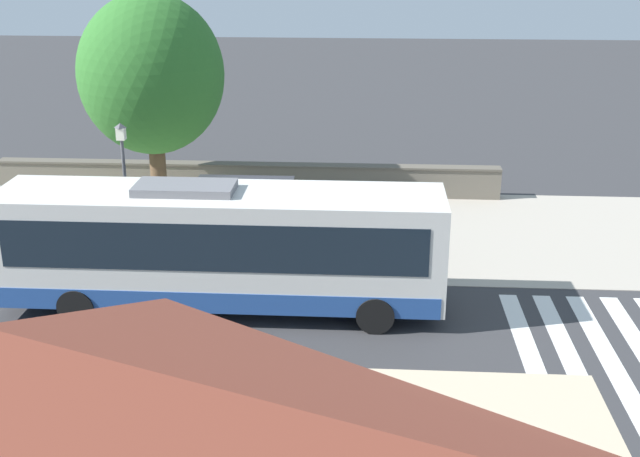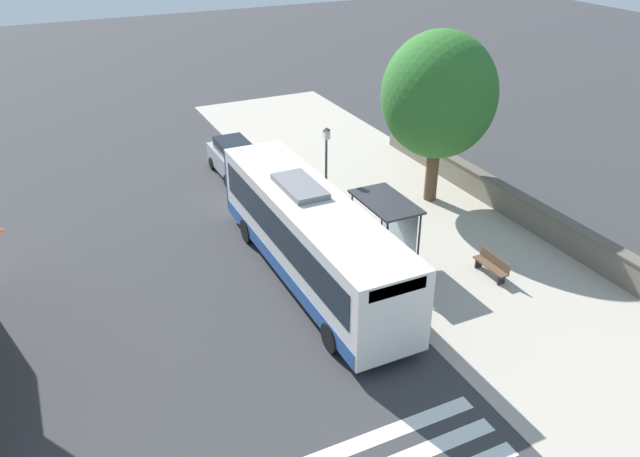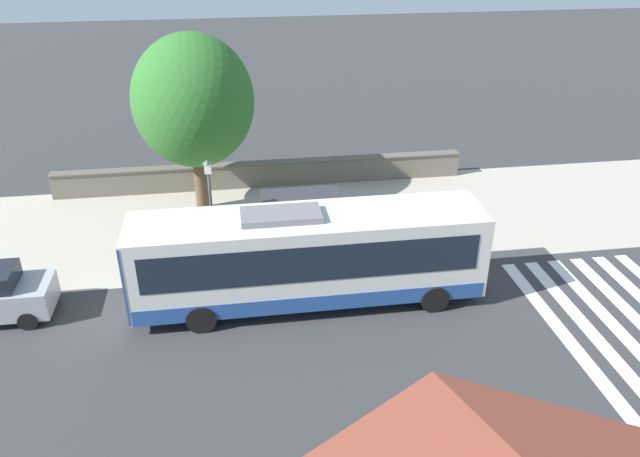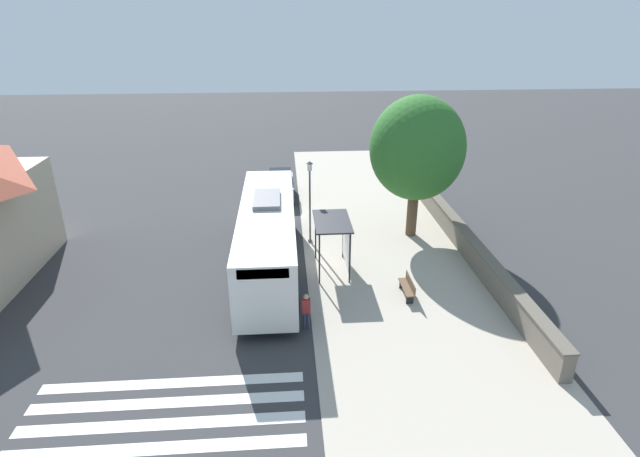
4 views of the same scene
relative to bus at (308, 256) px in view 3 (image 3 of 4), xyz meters
The scene contains 10 objects.
ground_plane 2.76m from the bus, 154.02° to the right, with size 120.00×120.00×0.00m, color #353538.
sidewalk_plaza 6.66m from the bus, behind, with size 9.00×44.00×0.02m.
crosswalk_stripes 11.04m from the bus, 73.09° to the left, with size 9.00×5.25×0.01m.
stone_wall 10.50m from the bus, behind, with size 0.60×20.00×1.26m.
bus is the anchor object (origin of this frame).
bus_shelter 3.30m from the bus, behind, with size 1.73×3.00×2.67m.
pedestrian 5.46m from the bus, 107.33° to the left, with size 0.34×0.22×1.63m.
bench 7.07m from the bus, 155.23° to the left, with size 0.40×1.68×0.88m.
street_lamp_near 4.00m from the bus, 124.93° to the right, with size 0.28×0.28×4.68m.
shade_tree 9.50m from the bus, 154.86° to the right, with size 5.16×5.16×7.95m.
Camera 3 is at (20.09, -1.42, 12.58)m, focal length 35.00 mm.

